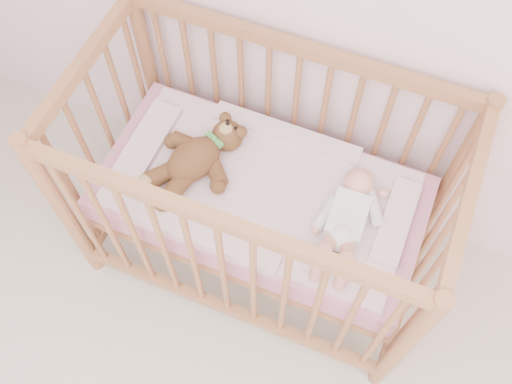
% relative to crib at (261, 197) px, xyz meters
% --- Properties ---
extents(crib, '(1.36, 0.76, 1.00)m').
position_rel_crib_xyz_m(crib, '(0.00, 0.00, 0.00)').
color(crib, '#B37C4C').
rests_on(crib, floor).
extents(mattress, '(1.22, 0.62, 0.13)m').
position_rel_crib_xyz_m(mattress, '(0.00, 0.00, -0.01)').
color(mattress, pink).
rests_on(mattress, crib).
extents(blanket, '(1.10, 0.58, 0.06)m').
position_rel_crib_xyz_m(blanket, '(-0.00, 0.00, 0.06)').
color(blanket, pink).
rests_on(blanket, mattress).
extents(baby, '(0.26, 0.50, 0.12)m').
position_rel_crib_xyz_m(baby, '(0.34, -0.02, 0.14)').
color(baby, white).
rests_on(baby, blanket).
extents(teddy_bear, '(0.51, 0.58, 0.13)m').
position_rel_crib_xyz_m(teddy_bear, '(-0.26, -0.02, 0.15)').
color(teddy_bear, brown).
rests_on(teddy_bear, blanket).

